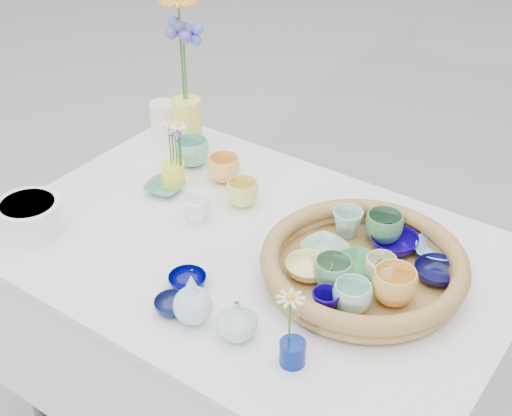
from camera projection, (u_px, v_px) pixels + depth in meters
The scene contains 32 objects.
wicker_tray at pixel (364, 266), 1.62m from camera, with size 0.47×0.47×0.08m, color olive, non-canonical shape.
tray_ceramic_0 at pixel (394, 243), 1.70m from camera, with size 0.11×0.11×0.04m, color #100075.
tray_ceramic_1 at pixel (437, 273), 1.61m from camera, with size 0.11×0.11×0.03m, color #090935.
tray_ceramic_2 at pixel (394, 286), 1.54m from camera, with size 0.10×0.10×0.08m, color #F1B24F.
tray_ceramic_3 at pixel (356, 269), 1.63m from camera, with size 0.12×0.12×0.03m, color #337B3F.
tray_ceramic_4 at pixel (333, 273), 1.58m from camera, with size 0.09×0.09×0.07m, color #598B69.
tray_ceramic_5 at pixel (324, 249), 1.69m from camera, with size 0.10×0.10×0.03m, color #8EB7A3.
tray_ceramic_6 at pixel (347, 223), 1.74m from camera, with size 0.08×0.08×0.07m, color #93C8B2.
tray_ceramic_7 at pixel (381, 268), 1.60m from camera, with size 0.07×0.07×0.06m, color white.
tray_ceramic_8 at pixel (437, 250), 1.69m from camera, with size 0.10×0.10×0.03m, color #7DBCEF.
tray_ceramic_9 at pixel (326, 303), 1.51m from camera, with size 0.06×0.06×0.06m, color #0C005D.
tray_ceramic_10 at pixel (308, 269), 1.62m from camera, with size 0.11×0.11×0.03m, color #F5ED8C.
tray_ceramic_11 at pixel (352, 297), 1.52m from camera, with size 0.09×0.09×0.07m, color #9EDDCD.
tray_ceramic_12 at pixel (384, 227), 1.72m from camera, with size 0.09×0.09×0.07m, color #427B4E.
loose_ceramic_0 at pixel (224, 169), 1.99m from camera, with size 0.09×0.09×0.07m, color #FCB659.
loose_ceramic_1 at pixel (242, 193), 1.89m from camera, with size 0.09×0.09×0.07m, color #E8D964.
loose_ceramic_2 at pixel (165, 188), 1.95m from camera, with size 0.10×0.10×0.03m, color #52977B.
loose_ceramic_3 at pixel (197, 208), 1.83m from camera, with size 0.07×0.07×0.07m, color white.
loose_ceramic_4 at pixel (188, 281), 1.62m from camera, with size 0.09×0.09×0.03m, color #000050.
loose_ceramic_5 at pixel (192, 152), 2.06m from camera, with size 0.10×0.10×0.08m, color #83C2AC.
loose_ceramic_6 at pixel (173, 305), 1.55m from camera, with size 0.08×0.08×0.03m, color #0C143C.
fluted_bowl at pixel (30, 217), 1.78m from camera, with size 0.16×0.16×0.08m, color white, non-canonical shape.
bud_vase_paleblue at pixel (192, 297), 1.50m from camera, with size 0.08×0.08×0.13m, color silver, non-canonical shape.
bud_vase_seafoam at pixel (237, 319), 1.47m from camera, with size 0.09×0.09×0.09m, color #ABD7C8.
bud_vase_cobalt at pixel (292, 353), 1.42m from camera, with size 0.05×0.05×0.05m, color navy.
single_daisy at pixel (290, 318), 1.38m from camera, with size 0.07×0.07×0.12m, color silver, non-canonical shape.
tall_vase_yellow at pixel (188, 125), 2.11m from camera, with size 0.09×0.09×0.16m, color #FFE754.
gerbera at pixel (181, 52), 1.99m from camera, with size 0.12×0.12×0.31m, color #FF9A30, non-canonical shape.
hydrangea at pixel (185, 67), 2.01m from camera, with size 0.08×0.08×0.28m, color #4E4EA2, non-canonical shape.
white_pitcher at pixel (163, 119), 2.20m from camera, with size 0.11×0.08×0.11m, color white, non-canonical shape.
daisy_cup at pixel (173, 174), 1.96m from camera, with size 0.07×0.07×0.07m, color #FFF53D.
daisy_posy at pixel (177, 141), 1.91m from camera, with size 0.08×0.08×0.14m, color white, non-canonical shape.
Camera 1 is at (0.82, -1.13, 1.82)m, focal length 50.00 mm.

